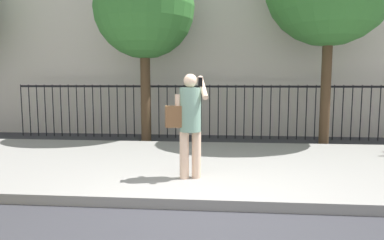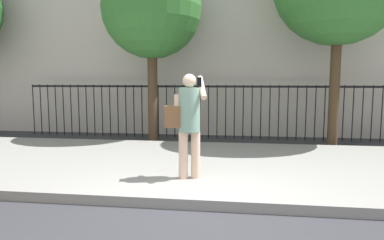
# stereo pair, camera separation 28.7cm
# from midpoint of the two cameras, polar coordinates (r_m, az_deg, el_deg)

# --- Properties ---
(ground_plane) EXTENTS (60.00, 60.00, 0.00)m
(ground_plane) POSITION_cam_midpoint_polar(r_m,az_deg,el_deg) (4.85, -0.20, -14.52)
(ground_plane) COLOR #333338
(sidewalk) EXTENTS (28.00, 4.40, 0.15)m
(sidewalk) POSITION_cam_midpoint_polar(r_m,az_deg,el_deg) (6.93, 1.50, -7.41)
(sidewalk) COLOR gray
(sidewalk) RESTS_ON ground
(iron_fence) EXTENTS (12.03, 0.04, 1.60)m
(iron_fence) POSITION_cam_midpoint_polar(r_m,az_deg,el_deg) (10.44, 2.80, 2.55)
(iron_fence) COLOR black
(iron_fence) RESTS_ON ground
(pedestrian_on_phone) EXTENTS (0.71, 0.51, 1.69)m
(pedestrian_on_phone) POSITION_cam_midpoint_polar(r_m,az_deg,el_deg) (5.62, -2.00, 0.27)
(pedestrian_on_phone) COLOR beige
(pedestrian_on_phone) RESTS_ON sidewalk
(street_tree_far) EXTENTS (2.75, 2.75, 5.07)m
(street_tree_far) POSITION_cam_midpoint_polar(r_m,az_deg,el_deg) (10.12, -8.58, 17.46)
(street_tree_far) COLOR #4C3823
(street_tree_far) RESTS_ON ground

